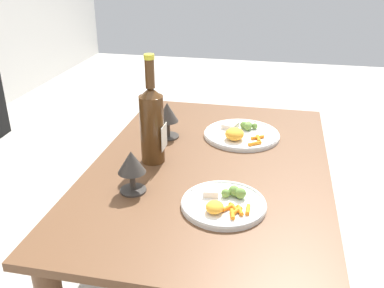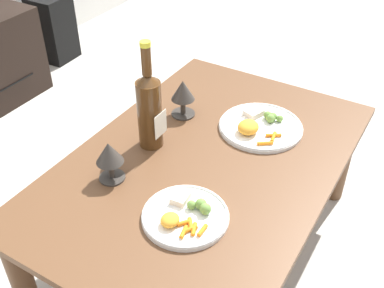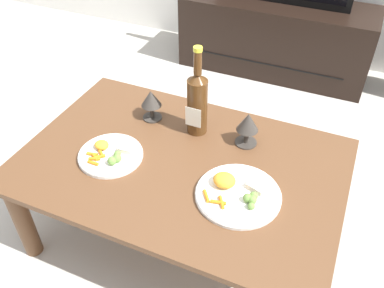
{
  "view_description": "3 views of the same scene",
  "coord_description": "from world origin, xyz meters",
  "px_view_note": "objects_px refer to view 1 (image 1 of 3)",
  "views": [
    {
      "loc": [
        -1.28,
        -0.2,
        1.1
      ],
      "look_at": [
        0.03,
        0.07,
        0.48
      ],
      "focal_mm": 40.07,
      "sensor_mm": 36.0,
      "label": 1
    },
    {
      "loc": [
        -1.03,
        -0.57,
        1.38
      ],
      "look_at": [
        -0.03,
        0.03,
        0.49
      ],
      "focal_mm": 44.06,
      "sensor_mm": 36.0,
      "label": 2
    },
    {
      "loc": [
        0.49,
        -1.02,
        1.46
      ],
      "look_at": [
        0.02,
        0.05,
        0.48
      ],
      "focal_mm": 38.43,
      "sensor_mm": 36.0,
      "label": 3
    }
  ],
  "objects_px": {
    "dining_table": "(210,180)",
    "goblet_right": "(167,115)",
    "goblet_left": "(132,165)",
    "dinner_plate_left": "(224,203)",
    "dinner_plate_right": "(241,134)",
    "wine_bottle": "(152,122)"
  },
  "relations": [
    {
      "from": "dining_table",
      "to": "goblet_right",
      "type": "distance_m",
      "value": 0.32
    },
    {
      "from": "goblet_left",
      "to": "dinner_plate_left",
      "type": "height_order",
      "value": "goblet_left"
    },
    {
      "from": "goblet_left",
      "to": "dinner_plate_left",
      "type": "xyz_separation_m",
      "value": [
        -0.03,
        -0.28,
        -0.08
      ]
    },
    {
      "from": "dining_table",
      "to": "dinner_plate_right",
      "type": "height_order",
      "value": "dinner_plate_right"
    },
    {
      "from": "goblet_right",
      "to": "wine_bottle",
      "type": "bearing_deg",
      "value": -179.17
    },
    {
      "from": "wine_bottle",
      "to": "dinner_plate_right",
      "type": "distance_m",
      "value": 0.41
    },
    {
      "from": "goblet_left",
      "to": "dinner_plate_left",
      "type": "relative_size",
      "value": 0.55
    },
    {
      "from": "goblet_left",
      "to": "goblet_right",
      "type": "height_order",
      "value": "goblet_right"
    },
    {
      "from": "dinner_plate_left",
      "to": "dinner_plate_right",
      "type": "height_order",
      "value": "dinner_plate_right"
    },
    {
      "from": "dinner_plate_left",
      "to": "goblet_left",
      "type": "bearing_deg",
      "value": 84.04
    },
    {
      "from": "goblet_left",
      "to": "goblet_right",
      "type": "bearing_deg",
      "value": 0.0
    },
    {
      "from": "dinner_plate_left",
      "to": "wine_bottle",
      "type": "bearing_deg",
      "value": 49.7
    },
    {
      "from": "dinner_plate_right",
      "to": "goblet_left",
      "type": "bearing_deg",
      "value": 149.49
    },
    {
      "from": "dining_table",
      "to": "goblet_left",
      "type": "height_order",
      "value": "goblet_left"
    },
    {
      "from": "goblet_left",
      "to": "wine_bottle",
      "type": "bearing_deg",
      "value": -0.83
    },
    {
      "from": "wine_bottle",
      "to": "goblet_left",
      "type": "bearing_deg",
      "value": 179.17
    },
    {
      "from": "dining_table",
      "to": "dinner_plate_right",
      "type": "xyz_separation_m",
      "value": [
        0.25,
        -0.08,
        0.08
      ]
    },
    {
      "from": "wine_bottle",
      "to": "goblet_left",
      "type": "xyz_separation_m",
      "value": [
        -0.21,
        0.0,
        -0.05
      ]
    },
    {
      "from": "goblet_left",
      "to": "dinner_plate_left",
      "type": "bearing_deg",
      "value": -95.96
    },
    {
      "from": "dining_table",
      "to": "dinner_plate_left",
      "type": "height_order",
      "value": "dinner_plate_left"
    },
    {
      "from": "wine_bottle",
      "to": "dinner_plate_left",
      "type": "height_order",
      "value": "wine_bottle"
    },
    {
      "from": "wine_bottle",
      "to": "goblet_left",
      "type": "height_order",
      "value": "wine_bottle"
    }
  ]
}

